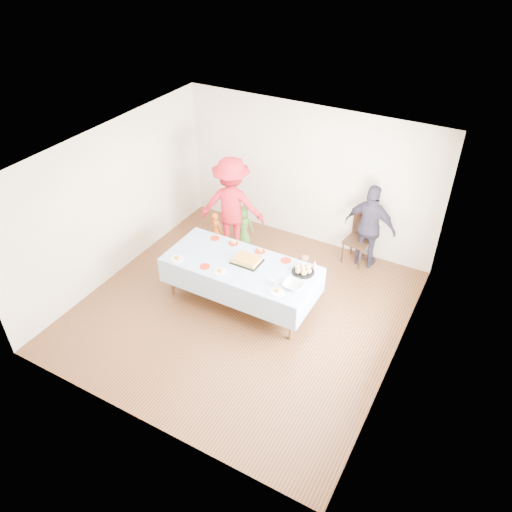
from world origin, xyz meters
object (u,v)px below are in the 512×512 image
at_px(party_table, 241,266).
at_px(birthday_cake, 247,260).
at_px(dining_chair, 360,235).
at_px(adult_left, 232,205).

bearing_deg(party_table, birthday_cake, 52.59).
distance_m(party_table, birthday_cake, 0.15).
bearing_deg(dining_chair, birthday_cake, -113.23).
bearing_deg(party_table, dining_chair, 58.15).
bearing_deg(adult_left, party_table, 108.40).
bearing_deg(dining_chair, party_table, -113.49).
relative_size(party_table, birthday_cake, 5.34).
bearing_deg(dining_chair, adult_left, -152.03).
xyz_separation_m(party_table, adult_left, (-0.94, 1.29, 0.21)).
relative_size(birthday_cake, dining_chair, 0.49).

